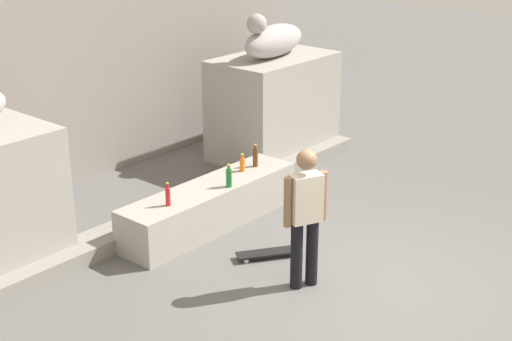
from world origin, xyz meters
name	(u,v)px	position (x,y,z in m)	size (l,w,h in m)	color
ground_plane	(377,288)	(0.00, 0.00, 0.00)	(40.00, 40.00, 0.00)	#605E5B
facade_wall	(63,11)	(0.00, 5.61, 2.62)	(9.73, 0.60, 5.24)	gray
pedestal_right	(273,106)	(2.84, 3.87, 0.86)	(2.11, 1.31, 1.71)	#A39E93
statue_reclining_right	(273,40)	(2.80, 3.86, 1.99)	(1.67, 0.80, 0.78)	#ACA4A4
ledge_block	(211,205)	(0.00, 2.64, 0.29)	(2.83, 0.67, 0.59)	#A39E93
skater	(305,213)	(-0.49, 0.68, 0.92)	(0.50, 0.33, 1.67)	black
skateboard	(268,253)	(-0.23, 1.44, 0.06)	(0.77, 0.62, 0.08)	black
bottle_orange	(242,164)	(0.69, 2.68, 0.69)	(0.08, 0.08, 0.26)	orange
bottle_green	(229,177)	(0.13, 2.42, 0.72)	(0.08, 0.08, 0.32)	#1E722D
bottle_brown	(255,157)	(0.95, 2.66, 0.72)	(0.07, 0.07, 0.33)	#593314
bottle_red	(168,196)	(-0.83, 2.58, 0.71)	(0.06, 0.06, 0.31)	red
stair_step	(183,208)	(0.00, 3.19, 0.10)	(7.79, 0.50, 0.20)	gray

